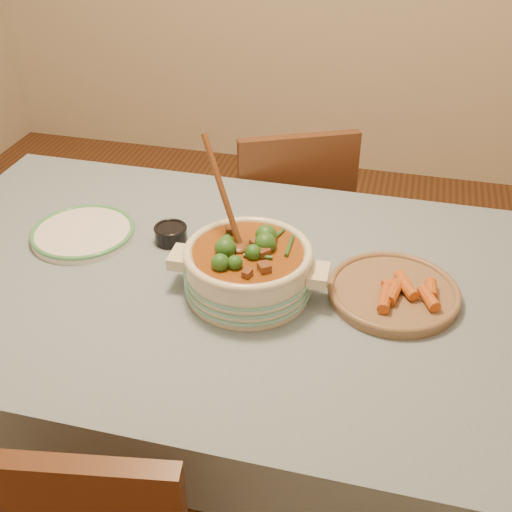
{
  "coord_description": "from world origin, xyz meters",
  "views": [
    {
      "loc": [
        0.45,
        -1.27,
        1.73
      ],
      "look_at": [
        0.14,
        -0.04,
        0.86
      ],
      "focal_mm": 45.0,
      "sensor_mm": 36.0,
      "label": 1
    }
  ],
  "objects_px": {
    "dining_table": "(209,303)",
    "stew_casserole": "(248,266)",
    "chair_far": "(289,220)",
    "condiment_bowl": "(171,233)",
    "fried_plate": "(393,290)",
    "white_plate": "(83,233)"
  },
  "relations": [
    {
      "from": "stew_casserole",
      "to": "white_plate",
      "type": "bearing_deg",
      "value": 165.59
    },
    {
      "from": "stew_casserole",
      "to": "condiment_bowl",
      "type": "height_order",
      "value": "stew_casserole"
    },
    {
      "from": "fried_plate",
      "to": "chair_far",
      "type": "bearing_deg",
      "value": 119.21
    },
    {
      "from": "stew_casserole",
      "to": "condiment_bowl",
      "type": "relative_size",
      "value": 4.06
    },
    {
      "from": "fried_plate",
      "to": "dining_table",
      "type": "bearing_deg",
      "value": -177.1
    },
    {
      "from": "stew_casserole",
      "to": "fried_plate",
      "type": "distance_m",
      "value": 0.36
    },
    {
      "from": "dining_table",
      "to": "white_plate",
      "type": "xyz_separation_m",
      "value": [
        -0.4,
        0.09,
        0.1
      ]
    },
    {
      "from": "condiment_bowl",
      "to": "chair_far",
      "type": "xyz_separation_m",
      "value": [
        0.22,
        0.62,
        -0.28
      ]
    },
    {
      "from": "dining_table",
      "to": "condiment_bowl",
      "type": "xyz_separation_m",
      "value": [
        -0.15,
        0.13,
        0.12
      ]
    },
    {
      "from": "dining_table",
      "to": "white_plate",
      "type": "height_order",
      "value": "white_plate"
    },
    {
      "from": "white_plate",
      "to": "condiment_bowl",
      "type": "distance_m",
      "value": 0.25
    },
    {
      "from": "dining_table",
      "to": "chair_far",
      "type": "xyz_separation_m",
      "value": [
        0.07,
        0.75,
        -0.17
      ]
    },
    {
      "from": "dining_table",
      "to": "stew_casserole",
      "type": "relative_size",
      "value": 4.26
    },
    {
      "from": "stew_casserole",
      "to": "chair_far",
      "type": "xyz_separation_m",
      "value": [
        -0.05,
        0.79,
        -0.34
      ]
    },
    {
      "from": "dining_table",
      "to": "white_plate",
      "type": "relative_size",
      "value": 5.75
    },
    {
      "from": "fried_plate",
      "to": "stew_casserole",
      "type": "bearing_deg",
      "value": -169.46
    },
    {
      "from": "condiment_bowl",
      "to": "chair_far",
      "type": "relative_size",
      "value": 0.11
    },
    {
      "from": "stew_casserole",
      "to": "chair_far",
      "type": "relative_size",
      "value": 0.45
    },
    {
      "from": "white_plate",
      "to": "fried_plate",
      "type": "xyz_separation_m",
      "value": [
        0.87,
        -0.07,
        0.01
      ]
    },
    {
      "from": "dining_table",
      "to": "condiment_bowl",
      "type": "bearing_deg",
      "value": 138.63
    },
    {
      "from": "chair_far",
      "to": "condiment_bowl",
      "type": "bearing_deg",
      "value": 45.8
    },
    {
      "from": "white_plate",
      "to": "chair_far",
      "type": "height_order",
      "value": "chair_far"
    }
  ]
}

